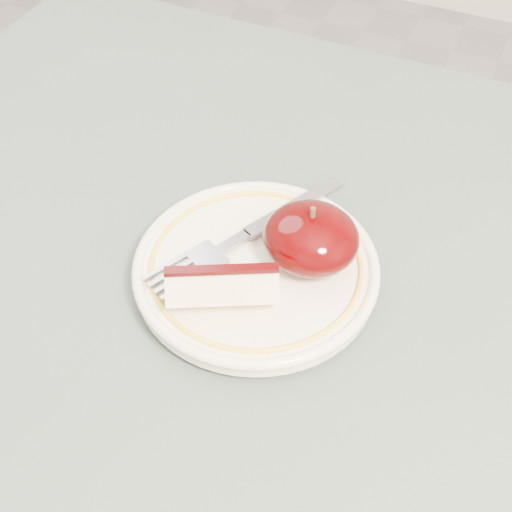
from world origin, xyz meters
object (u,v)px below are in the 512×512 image
at_px(plate, 256,269).
at_px(apple_half, 311,238).
at_px(table, 251,469).
at_px(fork, 246,235).

distance_m(plate, apple_half, 0.05).
height_order(plate, apple_half, apple_half).
distance_m(table, fork, 0.18).
relative_size(plate, fork, 1.08).
height_order(table, plate, plate).
bearing_deg(plate, fork, 131.06).
xyz_separation_m(plate, apple_half, (0.03, 0.02, 0.03)).
xyz_separation_m(table, fork, (-0.06, 0.12, 0.11)).
relative_size(plate, apple_half, 2.59).
height_order(table, fork, fork).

